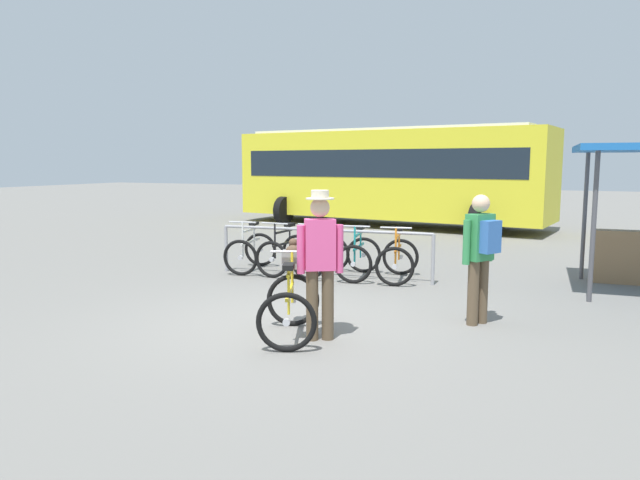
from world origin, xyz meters
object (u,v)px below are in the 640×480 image
object	(u,v)px
racked_bike_teal	(359,257)
featured_bicycle	(291,295)
racked_bike_white	(251,251)
racked_bike_red	(321,255)
bus_distant	(389,172)
racked_bike_black	(285,253)
pedestrian_with_backpack	(481,251)
person_with_featured_bike	(320,259)
racked_bike_orange	(398,259)

from	to	relation	value
racked_bike_teal	featured_bicycle	bearing A→B (deg)	-82.39
racked_bike_white	racked_bike_red	distance (m)	1.40
bus_distant	racked_bike_white	bearing A→B (deg)	-89.69
racked_bike_black	pedestrian_with_backpack	world-z (taller)	pedestrian_with_backpack
racked_bike_teal	featured_bicycle	xyz separation A→B (m)	(0.48, -3.59, 0.12)
racked_bike_red	person_with_featured_bike	world-z (taller)	person_with_featured_bike
racked_bike_white	bus_distant	world-z (taller)	bus_distant
racked_bike_orange	featured_bicycle	distance (m)	3.67
racked_bike_white	racked_bike_teal	size ratio (longest dim) A/B	1.02
person_with_featured_bike	pedestrian_with_backpack	distance (m)	2.10
racked_bike_black	person_with_featured_bike	distance (m)	4.20
racked_bike_red	racked_bike_white	bearing A→B (deg)	-174.71
racked_bike_white	racked_bike_red	xyz separation A→B (m)	(1.39, 0.13, 0.00)
featured_bicycle	person_with_featured_bike	world-z (taller)	person_with_featured_bike
racked_bike_white	pedestrian_with_backpack	bearing A→B (deg)	-24.03
racked_bike_white	racked_bike_black	xyz separation A→B (m)	(0.70, 0.06, 0.00)
racked_bike_black	person_with_featured_bike	size ratio (longest dim) A/B	0.63
racked_bike_orange	racked_bike_teal	bearing A→B (deg)	-174.71
person_with_featured_bike	pedestrian_with_backpack	size ratio (longest dim) A/B	1.05
racked_bike_orange	bus_distant	world-z (taller)	bus_distant
pedestrian_with_backpack	racked_bike_white	bearing A→B (deg)	155.97
racked_bike_red	featured_bicycle	world-z (taller)	featured_bicycle
pedestrian_with_backpack	bus_distant	world-z (taller)	bus_distant
racked_bike_white	racked_bike_teal	xyz separation A→B (m)	(2.09, 0.19, 0.00)
racked_bike_white	racked_bike_teal	bearing A→B (deg)	5.29
bus_distant	racked_bike_orange	bearing A→B (deg)	-71.49
racked_bike_teal	person_with_featured_bike	bearing A→B (deg)	-76.47
racked_bike_orange	featured_bicycle	xyz separation A→B (m)	(-0.22, -3.66, 0.12)
featured_bicycle	racked_bike_orange	bearing A→B (deg)	86.61
racked_bike_white	bus_distant	bearing A→B (deg)	90.31
racked_bike_teal	pedestrian_with_backpack	distance (m)	3.34
racked_bike_teal	pedestrian_with_backpack	world-z (taller)	pedestrian_with_backpack
racked_bike_white	person_with_featured_bike	size ratio (longest dim) A/B	0.70
featured_bicycle	bus_distant	bearing A→B (deg)	102.19
racked_bike_red	pedestrian_with_backpack	world-z (taller)	pedestrian_with_backpack
racked_bike_black	person_with_featured_bike	bearing A→B (deg)	-57.02
racked_bike_black	bus_distant	bearing A→B (deg)	94.91
racked_bike_teal	pedestrian_with_backpack	bearing A→B (deg)	-42.26
person_with_featured_bike	bus_distant	size ratio (longest dim) A/B	0.17
racked_bike_black	featured_bicycle	xyz separation A→B (m)	(1.87, -3.46, 0.12)
racked_bike_black	pedestrian_with_backpack	distance (m)	4.39
featured_bicycle	bus_distant	world-z (taller)	bus_distant
racked_bike_white	bus_distant	xyz separation A→B (m)	(-0.05, 8.73, 1.37)
racked_bike_orange	pedestrian_with_backpack	xyz separation A→B (m)	(1.74, -2.28, 0.57)
pedestrian_with_backpack	racked_bike_orange	bearing A→B (deg)	127.34
racked_bike_red	bus_distant	bearing A→B (deg)	99.52
featured_bicycle	racked_bike_black	bearing A→B (deg)	118.41
racked_bike_orange	racked_bike_red	bearing A→B (deg)	-174.71
person_with_featured_bike	racked_bike_white	bearing A→B (deg)	130.84
featured_bicycle	person_with_featured_bike	xyz separation A→B (m)	(0.39, -0.03, 0.46)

